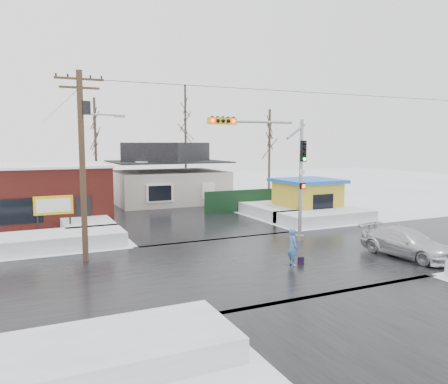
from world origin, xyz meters
name	(u,v)px	position (x,y,z in m)	size (l,w,h in m)	color
ground	(266,260)	(0.00, 0.00, 0.00)	(120.00, 120.00, 0.00)	white
road_ns	(266,260)	(0.00, 0.00, 0.01)	(10.00, 120.00, 0.02)	black
road_ew	(266,260)	(0.00, 0.00, 0.01)	(120.00, 10.00, 0.02)	black
snowbank_nw	(58,240)	(-9.00, 7.00, 0.40)	(7.00, 3.00, 0.80)	white
snowbank_ne	(326,217)	(9.00, 7.00, 0.40)	(7.00, 3.00, 0.80)	white
snowbank_sw	(100,353)	(-9.00, -7.00, 0.35)	(7.00, 3.00, 0.70)	white
snowbank_nside_w	(84,222)	(-7.00, 12.00, 0.40)	(3.00, 8.00, 0.80)	white
snowbank_nside_e	(266,209)	(7.00, 12.00, 0.40)	(3.00, 8.00, 0.80)	white
traffic_signal	(278,163)	(2.43, 2.97, 4.54)	(6.05, 0.68, 7.00)	gray
utility_pole	(84,155)	(-7.93, 3.50, 5.11)	(3.15, 0.44, 9.00)	#382619
brick_building	(17,194)	(-11.00, 15.99, 2.08)	(12.20, 8.20, 4.12)	maroon
marquee_sign	(54,207)	(-9.00, 9.49, 1.92)	(2.20, 0.21, 2.55)	black
house	(168,175)	(2.00, 22.00, 2.62)	(10.40, 8.40, 5.76)	beige
kiosk	(307,197)	(9.50, 9.99, 1.46)	(4.60, 4.60, 2.88)	gold
fence	(249,200)	(6.50, 14.00, 0.90)	(8.00, 0.12, 1.80)	black
tree_far_left	(95,119)	(-4.00, 26.00, 7.95)	(3.00, 3.00, 10.00)	#332821
tree_far_mid	(185,107)	(6.00, 28.00, 9.54)	(3.00, 3.00, 12.00)	#332821
tree_far_right	(270,128)	(12.00, 20.00, 7.16)	(3.00, 3.00, 9.00)	#332821
pedestrian	(293,247)	(0.60, -1.34, 0.87)	(0.64, 0.42, 1.75)	#4373BC
car	(407,243)	(6.65, -2.41, 0.70)	(1.96, 4.81, 1.40)	silver
shopping_bag	(301,261)	(1.05, -1.38, 0.17)	(0.28, 0.12, 0.35)	black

